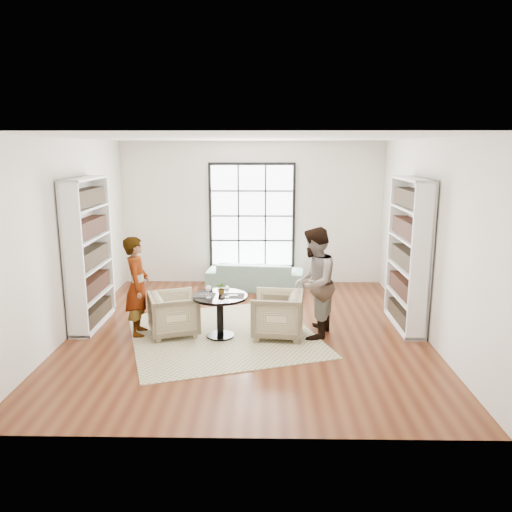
{
  "coord_description": "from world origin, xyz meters",
  "views": [
    {
      "loc": [
        0.27,
        -7.5,
        2.85
      ],
      "look_at": [
        0.13,
        0.4,
        1.14
      ],
      "focal_mm": 35.0,
      "sensor_mm": 36.0,
      "label": 1
    }
  ],
  "objects_px": {
    "sofa": "(255,275)",
    "wine_glass_left": "(208,289)",
    "pedestal_table": "(220,307)",
    "person_left": "(137,286)",
    "flower_centerpiece": "(222,288)",
    "wine_glass_right": "(227,289)",
    "person_right": "(314,283)",
    "armchair_left": "(174,314)",
    "armchair_right": "(277,314)"
  },
  "relations": [
    {
      "from": "pedestal_table",
      "to": "wine_glass_left",
      "type": "height_order",
      "value": "wine_glass_left"
    },
    {
      "from": "person_left",
      "to": "wine_glass_left",
      "type": "relative_size",
      "value": 8.08
    },
    {
      "from": "wine_glass_right",
      "to": "flower_centerpiece",
      "type": "height_order",
      "value": "flower_centerpiece"
    },
    {
      "from": "sofa",
      "to": "armchair_left",
      "type": "height_order",
      "value": "armchair_left"
    },
    {
      "from": "armchair_left",
      "to": "wine_glass_right",
      "type": "relative_size",
      "value": 4.24
    },
    {
      "from": "sofa",
      "to": "flower_centerpiece",
      "type": "xyz_separation_m",
      "value": [
        -0.46,
        -2.65,
        0.48
      ]
    },
    {
      "from": "wine_glass_right",
      "to": "armchair_right",
      "type": "bearing_deg",
      "value": 11.93
    },
    {
      "from": "wine_glass_left",
      "to": "person_right",
      "type": "bearing_deg",
      "value": 7.29
    },
    {
      "from": "flower_centerpiece",
      "to": "wine_glass_left",
      "type": "bearing_deg",
      "value": -132.32
    },
    {
      "from": "person_left",
      "to": "flower_centerpiece",
      "type": "height_order",
      "value": "person_left"
    },
    {
      "from": "pedestal_table",
      "to": "person_left",
      "type": "xyz_separation_m",
      "value": [
        -1.28,
        0.1,
        0.29
      ]
    },
    {
      "from": "armchair_left",
      "to": "person_left",
      "type": "height_order",
      "value": "person_left"
    },
    {
      "from": "armchair_right",
      "to": "pedestal_table",
      "type": "bearing_deg",
      "value": -79.2
    },
    {
      "from": "flower_centerpiece",
      "to": "person_right",
      "type": "bearing_deg",
      "value": 0.02
    },
    {
      "from": "person_right",
      "to": "wine_glass_right",
      "type": "height_order",
      "value": "person_right"
    },
    {
      "from": "person_left",
      "to": "wine_glass_right",
      "type": "xyz_separation_m",
      "value": [
        1.39,
        -0.2,
        0.02
      ]
    },
    {
      "from": "person_left",
      "to": "person_right",
      "type": "distance_m",
      "value": 2.7
    },
    {
      "from": "person_right",
      "to": "flower_centerpiece",
      "type": "height_order",
      "value": "person_right"
    },
    {
      "from": "wine_glass_right",
      "to": "person_right",
      "type": "bearing_deg",
      "value": 6.97
    },
    {
      "from": "armchair_right",
      "to": "wine_glass_left",
      "type": "xyz_separation_m",
      "value": [
        -1.03,
        -0.2,
        0.46
      ]
    },
    {
      "from": "person_right",
      "to": "sofa",
      "type": "bearing_deg",
      "value": -143.19
    },
    {
      "from": "sofa",
      "to": "person_right",
      "type": "relative_size",
      "value": 1.15
    },
    {
      "from": "armchair_left",
      "to": "wine_glass_left",
      "type": "distance_m",
      "value": 0.78
    },
    {
      "from": "person_right",
      "to": "wine_glass_left",
      "type": "distance_m",
      "value": 1.59
    },
    {
      "from": "sofa",
      "to": "wine_glass_left",
      "type": "bearing_deg",
      "value": 82.85
    },
    {
      "from": "armchair_right",
      "to": "wine_glass_left",
      "type": "bearing_deg",
      "value": -72.38
    },
    {
      "from": "sofa",
      "to": "wine_glass_left",
      "type": "xyz_separation_m",
      "value": [
        -0.64,
        -2.85,
        0.52
      ]
    },
    {
      "from": "armchair_left",
      "to": "person_right",
      "type": "distance_m",
      "value": 2.21
    },
    {
      "from": "person_left",
      "to": "wine_glass_left",
      "type": "xyz_separation_m",
      "value": [
        1.12,
        -0.24,
        0.03
      ]
    },
    {
      "from": "pedestal_table",
      "to": "person_right",
      "type": "height_order",
      "value": "person_right"
    },
    {
      "from": "person_right",
      "to": "wine_glass_right",
      "type": "xyz_separation_m",
      "value": [
        -1.31,
        -0.16,
        -0.06
      ]
    },
    {
      "from": "sofa",
      "to": "person_right",
      "type": "height_order",
      "value": "person_right"
    },
    {
      "from": "pedestal_table",
      "to": "person_left",
      "type": "height_order",
      "value": "person_left"
    },
    {
      "from": "sofa",
      "to": "pedestal_table",
      "type": "bearing_deg",
      "value": 85.41
    },
    {
      "from": "armchair_left",
      "to": "armchair_right",
      "type": "xyz_separation_m",
      "value": [
        1.6,
        -0.04,
        0.02
      ]
    },
    {
      "from": "pedestal_table",
      "to": "person_left",
      "type": "bearing_deg",
      "value": 175.3
    },
    {
      "from": "pedestal_table",
      "to": "wine_glass_left",
      "type": "distance_m",
      "value": 0.38
    },
    {
      "from": "pedestal_table",
      "to": "armchair_left",
      "type": "bearing_deg",
      "value": 171.78
    },
    {
      "from": "wine_glass_left",
      "to": "flower_centerpiece",
      "type": "xyz_separation_m",
      "value": [
        0.18,
        0.2,
        -0.04
      ]
    },
    {
      "from": "person_right",
      "to": "pedestal_table",
      "type": "bearing_deg",
      "value": -70.04
    },
    {
      "from": "pedestal_table",
      "to": "sofa",
      "type": "bearing_deg",
      "value": 79.85
    },
    {
      "from": "sofa",
      "to": "wine_glass_right",
      "type": "relative_size",
      "value": 11.34
    },
    {
      "from": "person_right",
      "to": "wine_glass_right",
      "type": "relative_size",
      "value": 9.85
    },
    {
      "from": "sofa",
      "to": "person_left",
      "type": "relative_size",
      "value": 1.26
    },
    {
      "from": "person_left",
      "to": "wine_glass_right",
      "type": "height_order",
      "value": "person_left"
    },
    {
      "from": "pedestal_table",
      "to": "armchair_left",
      "type": "relative_size",
      "value": 1.14
    },
    {
      "from": "pedestal_table",
      "to": "flower_centerpiece",
      "type": "relative_size",
      "value": 4.34
    },
    {
      "from": "armchair_left",
      "to": "wine_glass_left",
      "type": "bearing_deg",
      "value": -132.34
    },
    {
      "from": "armchair_left",
      "to": "flower_centerpiece",
      "type": "height_order",
      "value": "flower_centerpiece"
    },
    {
      "from": "pedestal_table",
      "to": "armchair_left",
      "type": "height_order",
      "value": "pedestal_table"
    }
  ]
}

